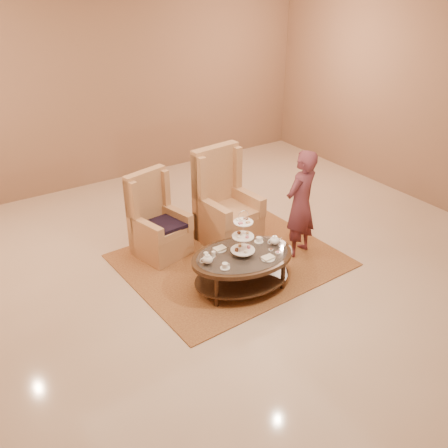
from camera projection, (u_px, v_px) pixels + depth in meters
ground at (238, 275)px, 6.66m from camera, size 8.00×8.00×0.00m
ceiling at (238, 275)px, 6.66m from camera, size 8.00×8.00×0.02m
wall_back at (110, 86)px, 8.78m from camera, size 8.00×0.04×3.50m
rug at (230, 260)px, 6.98m from camera, size 2.93×2.48×0.02m
tea_table at (242, 261)px, 6.23m from camera, size 1.46×1.12×1.11m
armchair_left at (157, 227)px, 6.99m from camera, size 0.79×0.80×1.20m
armchair_right at (224, 211)px, 7.30m from camera, size 0.83×0.85×1.40m
person at (301, 204)px, 6.80m from camera, size 0.64×0.50×1.55m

